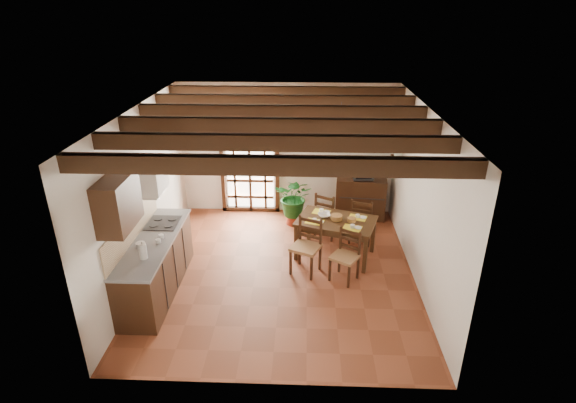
{
  "coord_description": "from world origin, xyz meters",
  "views": [
    {
      "loc": [
        0.37,
        -6.58,
        4.29
      ],
      "look_at": [
        0.1,
        0.4,
        1.15
      ],
      "focal_mm": 28.0,
      "sensor_mm": 36.0,
      "label": 1
    }
  ],
  "objects_px": {
    "chair_far_left": "(327,222)",
    "sideboard": "(361,198)",
    "chair_near_right": "(345,265)",
    "chair_far_right": "(361,228)",
    "dining_table": "(336,225)",
    "chair_near_left": "(306,256)",
    "potted_plant": "(295,198)",
    "pendant_lamp": "(339,145)",
    "crt_tv": "(363,170)",
    "kitchen_counter": "(156,264)"
  },
  "relations": [
    {
      "from": "kitchen_counter",
      "to": "sideboard",
      "type": "xyz_separation_m",
      "value": [
        3.53,
        2.83,
        -0.03
      ]
    },
    {
      "from": "chair_near_right",
      "to": "chair_near_left",
      "type": "bearing_deg",
      "value": -165.96
    },
    {
      "from": "dining_table",
      "to": "potted_plant",
      "type": "relative_size",
      "value": 0.7
    },
    {
      "from": "sideboard",
      "to": "potted_plant",
      "type": "distance_m",
      "value": 1.45
    },
    {
      "from": "kitchen_counter",
      "to": "sideboard",
      "type": "height_order",
      "value": "kitchen_counter"
    },
    {
      "from": "chair_far_left",
      "to": "chair_far_right",
      "type": "bearing_deg",
      "value": -168.84
    },
    {
      "from": "crt_tv",
      "to": "pendant_lamp",
      "type": "distance_m",
      "value": 1.95
    },
    {
      "from": "dining_table",
      "to": "potted_plant",
      "type": "xyz_separation_m",
      "value": [
        -0.77,
        1.28,
        -0.07
      ]
    },
    {
      "from": "kitchen_counter",
      "to": "chair_far_right",
      "type": "xyz_separation_m",
      "value": [
        3.44,
        1.72,
        -0.18
      ]
    },
    {
      "from": "crt_tv",
      "to": "pendant_lamp",
      "type": "bearing_deg",
      "value": -115.45
    },
    {
      "from": "chair_far_right",
      "to": "crt_tv",
      "type": "xyz_separation_m",
      "value": [
        0.09,
        1.1,
        0.78
      ]
    },
    {
      "from": "kitchen_counter",
      "to": "chair_near_right",
      "type": "distance_m",
      "value": 3.05
    },
    {
      "from": "potted_plant",
      "to": "chair_near_right",
      "type": "bearing_deg",
      "value": -66.73
    },
    {
      "from": "chair_far_left",
      "to": "sideboard",
      "type": "bearing_deg",
      "value": -100.38
    },
    {
      "from": "dining_table",
      "to": "chair_near_left",
      "type": "distance_m",
      "value": 0.84
    },
    {
      "from": "crt_tv",
      "to": "sideboard",
      "type": "bearing_deg",
      "value": 86.54
    },
    {
      "from": "chair_far_left",
      "to": "crt_tv",
      "type": "distance_m",
      "value": 1.39
    },
    {
      "from": "kitchen_counter",
      "to": "sideboard",
      "type": "bearing_deg",
      "value": 38.65
    },
    {
      "from": "chair_far_right",
      "to": "sideboard",
      "type": "xyz_separation_m",
      "value": [
        0.09,
        1.1,
        0.15
      ]
    },
    {
      "from": "chair_near_left",
      "to": "crt_tv",
      "type": "bearing_deg",
      "value": 86.65
    },
    {
      "from": "chair_far_left",
      "to": "crt_tv",
      "type": "bearing_deg",
      "value": -100.57
    },
    {
      "from": "dining_table",
      "to": "potted_plant",
      "type": "height_order",
      "value": "potted_plant"
    },
    {
      "from": "pendant_lamp",
      "to": "chair_near_left",
      "type": "bearing_deg",
      "value": -129.19
    },
    {
      "from": "pendant_lamp",
      "to": "chair_far_right",
      "type": "bearing_deg",
      "value": 40.28
    },
    {
      "from": "chair_near_right",
      "to": "chair_far_left",
      "type": "height_order",
      "value": "chair_far_left"
    },
    {
      "from": "sideboard",
      "to": "potted_plant",
      "type": "relative_size",
      "value": 0.47
    },
    {
      "from": "kitchen_counter",
      "to": "crt_tv",
      "type": "height_order",
      "value": "kitchen_counter"
    },
    {
      "from": "pendant_lamp",
      "to": "sideboard",
      "type": "bearing_deg",
      "value": 68.08
    },
    {
      "from": "dining_table",
      "to": "chair_far_right",
      "type": "xyz_separation_m",
      "value": [
        0.53,
        0.55,
        -0.35
      ]
    },
    {
      "from": "pendant_lamp",
      "to": "potted_plant",
      "type": "bearing_deg",
      "value": 122.99
    },
    {
      "from": "chair_near_left",
      "to": "potted_plant",
      "type": "xyz_separation_m",
      "value": [
        -0.24,
        1.83,
        0.27
      ]
    },
    {
      "from": "kitchen_counter",
      "to": "potted_plant",
      "type": "bearing_deg",
      "value": 48.89
    },
    {
      "from": "chair_near_left",
      "to": "pendant_lamp",
      "type": "relative_size",
      "value": 1.15
    },
    {
      "from": "sideboard",
      "to": "chair_near_left",
      "type": "bearing_deg",
      "value": -112.13
    },
    {
      "from": "kitchen_counter",
      "to": "sideboard",
      "type": "distance_m",
      "value": 4.52
    },
    {
      "from": "chair_near_right",
      "to": "chair_far_right",
      "type": "distance_m",
      "value": 1.38
    },
    {
      "from": "chair_far_right",
      "to": "sideboard",
      "type": "relative_size",
      "value": 0.9
    },
    {
      "from": "chair_near_left",
      "to": "potted_plant",
      "type": "relative_size",
      "value": 0.44
    },
    {
      "from": "kitchen_counter",
      "to": "chair_far_right",
      "type": "relative_size",
      "value": 2.41
    },
    {
      "from": "sideboard",
      "to": "pendant_lamp",
      "type": "bearing_deg",
      "value": -106.38
    },
    {
      "from": "potted_plant",
      "to": "dining_table",
      "type": "bearing_deg",
      "value": -59.1
    },
    {
      "from": "chair_far_left",
      "to": "pendant_lamp",
      "type": "relative_size",
      "value": 1.11
    },
    {
      "from": "dining_table",
      "to": "chair_far_right",
      "type": "distance_m",
      "value": 0.84
    },
    {
      "from": "chair_near_left",
      "to": "chair_far_left",
      "type": "height_order",
      "value": "chair_near_left"
    },
    {
      "from": "chair_near_right",
      "to": "chair_far_right",
      "type": "height_order",
      "value": "chair_far_right"
    },
    {
      "from": "chair_near_right",
      "to": "potted_plant",
      "type": "xyz_separation_m",
      "value": [
        -0.88,
        2.04,
        0.29
      ]
    },
    {
      "from": "potted_plant",
      "to": "pendant_lamp",
      "type": "relative_size",
      "value": 2.62
    },
    {
      "from": "dining_table",
      "to": "sideboard",
      "type": "relative_size",
      "value": 1.49
    },
    {
      "from": "chair_far_right",
      "to": "pendant_lamp",
      "type": "relative_size",
      "value": 1.1
    },
    {
      "from": "chair_near_right",
      "to": "crt_tv",
      "type": "height_order",
      "value": "crt_tv"
    }
  ]
}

